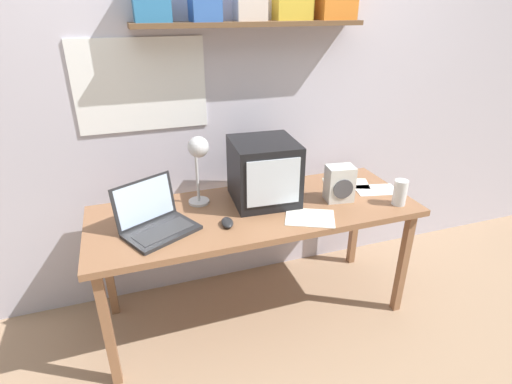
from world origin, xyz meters
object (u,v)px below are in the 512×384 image
at_px(crt_monitor, 264,171).
at_px(juice_glass, 400,194).
at_px(laptop, 154,218).
at_px(computer_mouse, 227,223).
at_px(printed_handout, 376,190).
at_px(desk_lamp, 198,156).
at_px(loose_paper_near_monitor, 346,183).
at_px(corner_desk, 256,218).
at_px(space_heater, 340,183).
at_px(open_notebook, 310,218).

relative_size(crt_monitor, juice_glass, 2.65).
height_order(crt_monitor, laptop, crt_monitor).
height_order(computer_mouse, printed_handout, computer_mouse).
bearing_deg(desk_lamp, juice_glass, -20.64).
distance_m(crt_monitor, loose_paper_near_monitor, 0.59).
distance_m(corner_desk, loose_paper_near_monitor, 0.66).
height_order(laptop, loose_paper_near_monitor, laptop).
height_order(corner_desk, space_heater, space_heater).
distance_m(juice_glass, printed_handout, 0.21).
xyz_separation_m(space_heater, open_notebook, (-0.25, -0.14, -0.10)).
distance_m(laptop, juice_glass, 1.33).
height_order(corner_desk, open_notebook, open_notebook).
relative_size(laptop, desk_lamp, 1.02).
xyz_separation_m(corner_desk, crt_monitor, (0.08, 0.09, 0.24)).
distance_m(corner_desk, juice_glass, 0.81).
bearing_deg(desk_lamp, printed_handout, -10.47).
xyz_separation_m(laptop, computer_mouse, (0.35, -0.08, -0.05)).
xyz_separation_m(desk_lamp, computer_mouse, (0.08, -0.24, -0.29)).
bearing_deg(space_heater, printed_handout, 15.78).
bearing_deg(computer_mouse, laptop, 167.10).
relative_size(corner_desk, open_notebook, 5.71).
bearing_deg(juice_glass, computer_mouse, 175.27).
bearing_deg(printed_handout, open_notebook, -160.98).
distance_m(desk_lamp, open_notebook, 0.67).
bearing_deg(crt_monitor, laptop, -164.01).
height_order(corner_desk, computer_mouse, computer_mouse).
bearing_deg(crt_monitor, open_notebook, -57.23).
relative_size(crt_monitor, loose_paper_near_monitor, 1.22).
relative_size(computer_mouse, printed_handout, 0.41).
xyz_separation_m(laptop, open_notebook, (0.78, -0.15, -0.06)).
distance_m(space_heater, loose_paper_near_monitor, 0.26).
height_order(corner_desk, printed_handout, printed_handout).
bearing_deg(space_heater, juice_glass, -20.55).
bearing_deg(desk_lamp, corner_desk, -25.90).
distance_m(loose_paper_near_monitor, printed_handout, 0.19).
height_order(desk_lamp, juice_glass, desk_lamp).
height_order(corner_desk, crt_monitor, crt_monitor).
xyz_separation_m(crt_monitor, open_notebook, (0.16, -0.28, -0.17)).
bearing_deg(computer_mouse, space_heater, 6.56).
distance_m(laptop, desk_lamp, 0.39).
relative_size(juice_glass, loose_paper_near_monitor, 0.46).
bearing_deg(loose_paper_near_monitor, corner_desk, -168.34).
xyz_separation_m(juice_glass, printed_handout, (-0.01, 0.20, -0.06)).
bearing_deg(open_notebook, printed_handout, 19.02).
xyz_separation_m(crt_monitor, juice_glass, (0.70, -0.30, -0.11)).
bearing_deg(open_notebook, laptop, 169.41).
distance_m(corner_desk, open_notebook, 0.31).
distance_m(corner_desk, computer_mouse, 0.25).
bearing_deg(laptop, computer_mouse, -40.12).
bearing_deg(desk_lamp, laptop, -152.39).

